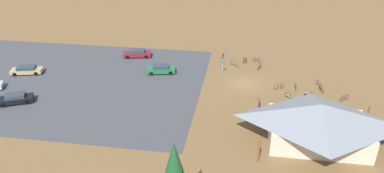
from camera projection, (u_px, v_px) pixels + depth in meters
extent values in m
plane|color=brown|center=(245.00, 84.00, 54.34)|extent=(160.00, 160.00, 0.00)
cube|color=#424247|center=(63.00, 80.00, 55.50)|extent=(42.81, 30.77, 0.05)
cube|color=beige|center=(318.00, 132.00, 40.33)|extent=(10.63, 6.80, 2.74)
pyramid|color=gray|center=(321.00, 113.00, 39.23)|extent=(13.42, 9.59, 2.16)
cylinder|color=brown|center=(368.00, 116.00, 43.49)|extent=(0.20, 0.20, 2.74)
cylinder|color=brown|center=(258.00, 107.00, 45.27)|extent=(0.20, 0.20, 2.74)
cylinder|color=brown|center=(259.00, 151.00, 37.17)|extent=(0.20, 0.20, 2.74)
cylinder|color=brown|center=(245.00, 60.00, 61.47)|extent=(0.60, 0.60, 0.90)
cylinder|color=#99999E|center=(223.00, 67.00, 57.37)|extent=(0.08, 0.08, 2.20)
cube|color=#1959B2|center=(223.00, 62.00, 57.02)|extent=(0.56, 0.04, 0.40)
cone|color=#194C23|center=(175.00, 173.00, 27.32)|extent=(2.98, 2.98, 5.74)
torus|color=black|center=(236.00, 65.00, 59.95)|extent=(0.60, 0.48, 0.73)
torus|color=black|center=(232.00, 63.00, 60.65)|extent=(0.60, 0.48, 0.73)
cylinder|color=#B7B7BC|center=(234.00, 63.00, 60.25)|extent=(0.80, 0.63, 0.04)
cylinder|color=#B7B7BC|center=(235.00, 63.00, 60.08)|extent=(0.04, 0.04, 0.40)
cube|color=black|center=(235.00, 62.00, 59.99)|extent=(0.21, 0.19, 0.05)
cylinder|color=#B7B7BC|center=(232.00, 62.00, 60.48)|extent=(0.04, 0.04, 0.43)
cylinder|color=black|center=(232.00, 61.00, 60.39)|extent=(0.32, 0.40, 0.03)
torus|color=black|center=(259.00, 61.00, 61.47)|extent=(0.67, 0.40, 0.75)
torus|color=black|center=(254.00, 60.00, 62.00)|extent=(0.67, 0.40, 0.75)
cylinder|color=black|center=(257.00, 60.00, 61.68)|extent=(0.79, 0.46, 0.04)
cylinder|color=black|center=(258.00, 59.00, 61.55)|extent=(0.04, 0.04, 0.40)
cube|color=black|center=(258.00, 58.00, 61.46)|extent=(0.21, 0.17, 0.05)
cylinder|color=black|center=(255.00, 59.00, 61.85)|extent=(0.04, 0.04, 0.45)
cylinder|color=black|center=(255.00, 57.00, 61.75)|extent=(0.26, 0.43, 0.03)
torus|color=black|center=(313.00, 99.00, 49.44)|extent=(0.05, 0.71, 0.71)
torus|color=black|center=(312.00, 95.00, 50.38)|extent=(0.05, 0.71, 0.71)
cylinder|color=#2347B7|center=(312.00, 96.00, 49.86)|extent=(0.05, 0.98, 0.04)
cylinder|color=#2347B7|center=(313.00, 96.00, 49.64)|extent=(0.04, 0.04, 0.45)
cube|color=black|center=(313.00, 95.00, 49.54)|extent=(0.08, 0.20, 0.05)
cylinder|color=#2347B7|center=(312.00, 94.00, 50.19)|extent=(0.04, 0.04, 0.45)
cylinder|color=black|center=(312.00, 93.00, 50.09)|extent=(0.48, 0.04, 0.03)
torus|color=black|center=(320.00, 88.00, 52.34)|extent=(0.19, 0.75, 0.76)
torus|color=black|center=(323.00, 91.00, 51.45)|extent=(0.19, 0.75, 0.76)
cylinder|color=red|center=(321.00, 89.00, 51.84)|extent=(0.22, 0.90, 0.04)
cylinder|color=red|center=(321.00, 87.00, 51.95)|extent=(0.04, 0.04, 0.46)
cube|color=black|center=(321.00, 86.00, 51.85)|extent=(0.12, 0.21, 0.05)
cylinder|color=red|center=(323.00, 89.00, 51.44)|extent=(0.04, 0.04, 0.46)
cylinder|color=black|center=(323.00, 88.00, 51.33)|extent=(0.48, 0.13, 0.03)
torus|color=black|center=(347.00, 97.00, 49.74)|extent=(0.62, 0.47, 0.74)
torus|color=black|center=(342.00, 99.00, 49.35)|extent=(0.62, 0.47, 0.74)
cylinder|color=#722D9E|center=(345.00, 97.00, 49.49)|extent=(0.75, 0.56, 0.04)
cylinder|color=#722D9E|center=(346.00, 96.00, 49.52)|extent=(0.04, 0.04, 0.44)
cube|color=black|center=(346.00, 95.00, 49.42)|extent=(0.21, 0.18, 0.05)
cylinder|color=#722D9E|center=(343.00, 97.00, 49.27)|extent=(0.04, 0.04, 0.50)
cylinder|color=black|center=(343.00, 96.00, 49.16)|extent=(0.31, 0.41, 0.03)
torus|color=black|center=(286.00, 95.00, 50.51)|extent=(0.41, 0.56, 0.65)
torus|color=black|center=(291.00, 98.00, 49.69)|extent=(0.41, 0.56, 0.65)
cylinder|color=silver|center=(289.00, 96.00, 50.05)|extent=(0.58, 0.79, 0.04)
cylinder|color=silver|center=(288.00, 95.00, 50.16)|extent=(0.04, 0.04, 0.39)
cube|color=black|center=(288.00, 93.00, 50.08)|extent=(0.18, 0.21, 0.05)
cylinder|color=silver|center=(291.00, 96.00, 49.68)|extent=(0.04, 0.04, 0.39)
cylinder|color=black|center=(291.00, 95.00, 49.60)|extent=(0.41, 0.30, 0.03)
torus|color=black|center=(317.00, 83.00, 53.91)|extent=(0.24, 0.71, 0.73)
torus|color=black|center=(320.00, 86.00, 52.97)|extent=(0.24, 0.71, 0.73)
cylinder|color=orange|center=(319.00, 83.00, 53.39)|extent=(0.31, 0.94, 0.04)
cylinder|color=orange|center=(318.00, 82.00, 53.51)|extent=(0.04, 0.04, 0.45)
cube|color=black|center=(319.00, 81.00, 53.41)|extent=(0.13, 0.21, 0.05)
cylinder|color=orange|center=(320.00, 84.00, 52.95)|extent=(0.04, 0.04, 0.51)
cylinder|color=black|center=(321.00, 82.00, 52.84)|extent=(0.47, 0.17, 0.03)
torus|color=black|center=(276.00, 88.00, 52.46)|extent=(0.63, 0.42, 0.72)
torus|color=black|center=(282.00, 86.00, 52.85)|extent=(0.63, 0.42, 0.72)
cylinder|color=#197A7F|center=(279.00, 86.00, 52.60)|extent=(0.87, 0.57, 0.04)
cylinder|color=#197A7F|center=(278.00, 86.00, 52.49)|extent=(0.04, 0.04, 0.42)
cube|color=black|center=(278.00, 85.00, 52.40)|extent=(0.21, 0.17, 0.05)
cylinder|color=#197A7F|center=(282.00, 85.00, 52.71)|extent=(0.04, 0.04, 0.44)
cylinder|color=black|center=(282.00, 84.00, 52.61)|extent=(0.28, 0.42, 0.03)
torus|color=black|center=(222.00, 57.00, 63.32)|extent=(0.12, 0.66, 0.66)
torus|color=black|center=(223.00, 55.00, 64.16)|extent=(0.12, 0.66, 0.66)
cylinder|color=yellow|center=(223.00, 55.00, 63.69)|extent=(0.15, 0.90, 0.04)
cylinder|color=yellow|center=(223.00, 55.00, 63.50)|extent=(0.04, 0.04, 0.38)
cube|color=black|center=(223.00, 54.00, 63.42)|extent=(0.10, 0.21, 0.05)
cylinder|color=yellow|center=(223.00, 54.00, 63.98)|extent=(0.04, 0.04, 0.41)
cylinder|color=black|center=(223.00, 53.00, 63.89)|extent=(0.48, 0.09, 0.03)
torus|color=black|center=(258.00, 68.00, 58.71)|extent=(0.30, 0.66, 0.70)
torus|color=black|center=(261.00, 66.00, 59.48)|extent=(0.30, 0.66, 0.70)
cylinder|color=#1E7F38|center=(259.00, 67.00, 59.04)|extent=(0.39, 0.87, 0.04)
cylinder|color=#1E7F38|center=(259.00, 67.00, 58.87)|extent=(0.04, 0.04, 0.38)
cube|color=black|center=(259.00, 66.00, 58.78)|extent=(0.15, 0.22, 0.05)
cylinder|color=#1E7F38|center=(260.00, 65.00, 59.31)|extent=(0.04, 0.04, 0.42)
cylinder|color=black|center=(261.00, 64.00, 59.22)|extent=(0.46, 0.21, 0.03)
torus|color=black|center=(296.00, 89.00, 52.24)|extent=(0.05, 0.65, 0.65)
torus|color=black|center=(295.00, 85.00, 53.17)|extent=(0.05, 0.65, 0.65)
cylinder|color=#B7B7BC|center=(296.00, 86.00, 52.66)|extent=(0.04, 0.96, 0.04)
cylinder|color=#B7B7BC|center=(296.00, 86.00, 52.45)|extent=(0.04, 0.04, 0.42)
cube|color=black|center=(296.00, 85.00, 52.35)|extent=(0.08, 0.20, 0.05)
cylinder|color=#B7B7BC|center=(296.00, 84.00, 52.98)|extent=(0.04, 0.04, 0.44)
cylinder|color=black|center=(296.00, 83.00, 52.88)|extent=(0.48, 0.04, 0.03)
cube|color=tan|center=(27.00, 71.00, 57.34)|extent=(5.07, 2.97, 0.59)
cube|color=#2D3842|center=(26.00, 68.00, 57.10)|extent=(2.98, 2.25, 0.48)
cylinder|color=black|center=(15.00, 74.00, 56.55)|extent=(0.67, 0.37, 0.64)
cylinder|color=black|center=(18.00, 70.00, 58.03)|extent=(0.67, 0.37, 0.64)
cylinder|color=black|center=(36.00, 74.00, 56.81)|extent=(0.67, 0.37, 0.64)
cylinder|color=black|center=(39.00, 69.00, 58.29)|extent=(0.67, 0.37, 0.64)
cube|color=maroon|center=(137.00, 54.00, 63.67)|extent=(5.00, 2.59, 0.69)
cube|color=#2D3842|center=(137.00, 51.00, 63.40)|extent=(2.90, 2.00, 0.48)
cylinder|color=black|center=(128.00, 57.00, 63.05)|extent=(0.67, 0.34, 0.64)
cylinder|color=black|center=(129.00, 54.00, 64.41)|extent=(0.67, 0.34, 0.64)
cylinder|color=black|center=(146.00, 57.00, 63.14)|extent=(0.67, 0.34, 0.64)
cylinder|color=black|center=(147.00, 54.00, 64.50)|extent=(0.67, 0.34, 0.64)
cube|color=#1E6B3D|center=(161.00, 70.00, 57.54)|extent=(4.75, 2.79, 0.68)
cube|color=#2D3842|center=(161.00, 66.00, 57.29)|extent=(2.79, 2.14, 0.47)
cylinder|color=black|center=(151.00, 74.00, 56.83)|extent=(0.67, 0.35, 0.64)
cylinder|color=black|center=(152.00, 69.00, 58.29)|extent=(0.67, 0.35, 0.64)
cylinder|color=black|center=(171.00, 73.00, 57.01)|extent=(0.67, 0.35, 0.64)
cylinder|color=black|center=(170.00, 69.00, 58.47)|extent=(0.67, 0.35, 0.64)
cube|color=black|center=(16.00, 99.00, 48.73)|extent=(4.72, 3.51, 0.66)
cube|color=#2D3842|center=(15.00, 96.00, 48.49)|extent=(2.89, 2.50, 0.46)
cylinder|color=black|center=(3.00, 105.00, 47.77)|extent=(0.67, 0.47, 0.64)
cylinder|color=black|center=(5.00, 100.00, 49.16)|extent=(0.67, 0.47, 0.64)
cylinder|color=black|center=(27.00, 102.00, 48.51)|extent=(0.67, 0.47, 0.64)
cylinder|color=black|center=(29.00, 97.00, 49.90)|extent=(0.67, 0.47, 0.64)
cube|color=#2D3347|center=(304.00, 101.00, 48.71)|extent=(0.36, 0.30, 0.94)
cylinder|color=black|center=(305.00, 96.00, 48.37)|extent=(0.36, 0.36, 0.57)
sphere|color=tan|center=(306.00, 93.00, 48.19)|extent=(0.24, 0.24, 0.24)
cube|color=#2D3347|center=(259.00, 109.00, 46.68)|extent=(0.36, 0.29, 0.93)
cylinder|color=blue|center=(259.00, 104.00, 46.34)|extent=(0.36, 0.36, 0.58)
sphere|color=tan|center=(259.00, 101.00, 46.16)|extent=(0.24, 0.24, 0.24)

